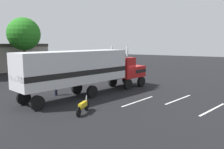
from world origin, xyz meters
The scene contains 8 objects.
ground_plane centered at (0.00, 0.00, 0.00)m, with size 120.00×120.00×0.00m, color black.
lane_stripe_near centered at (-5.13, -3.50, 0.01)m, with size 4.40×0.16×0.01m, color silver.
lane_stripe_mid centered at (-2.91, -6.34, 0.01)m, with size 4.40×0.16×0.01m, color silver.
lane_stripe_far centered at (-4.66, -9.20, 0.01)m, with size 4.40×0.16×0.01m, color silver.
semi_truck centered at (-5.55, 1.61, 2.52)m, with size 14.30×6.22×4.50m.
person_bystander centered at (-6.81, 4.07, 0.89)m, with size 0.34×0.46×1.63m.
motorcycle centered at (-9.99, -1.34, 0.48)m, with size 2.08×0.59×1.12m.
tree_right centered at (2.43, 18.76, 6.11)m, with size 5.08×5.08×8.68m.
Camera 1 is at (-22.50, -10.48, 4.96)m, focal length 36.57 mm.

